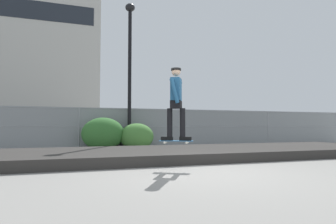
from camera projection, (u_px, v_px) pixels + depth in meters
ground_plane at (203, 173)px, 6.15m from camera, size 120.00×120.00×0.00m
gravel_berm at (162, 154)px, 9.06m from camera, size 16.70×3.87×0.28m
skateboard at (176, 141)px, 6.67m from camera, size 0.80×0.56×0.07m
skater at (176, 99)px, 6.73m from camera, size 0.68×0.62×1.74m
chain_fence at (135, 128)px, 13.08m from camera, size 24.66×0.06×1.85m
street_lamp at (130, 57)px, 12.86m from camera, size 0.44×0.44×6.65m
parked_car_near at (39, 130)px, 13.91m from camera, size 4.41×1.96×1.66m
library_building at (13, 45)px, 41.27m from camera, size 23.79×12.53×25.98m
shrub_left at (103, 134)px, 12.11m from camera, size 1.81×1.48×1.40m
shrub_center at (137, 136)px, 12.37m from camera, size 1.49×1.22×1.15m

